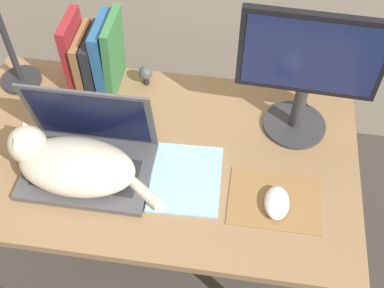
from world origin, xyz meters
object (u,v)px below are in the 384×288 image
(external_monitor, at_px, (308,70))
(computer_mouse, at_px, (277,203))
(book_row, at_px, (95,56))
(laptop, at_px, (89,154))
(notepad, at_px, (186,179))
(cat, at_px, (70,163))
(webcam, at_px, (146,74))

(external_monitor, bearing_deg, computer_mouse, -98.30)
(book_row, bearing_deg, laptop, -79.17)
(computer_mouse, bearing_deg, notepad, 168.41)
(book_row, relative_size, notepad, 1.07)
(laptop, relative_size, external_monitor, 0.87)
(cat, distance_m, notepad, 0.32)
(computer_mouse, height_order, webcam, webcam)
(notepad, distance_m, webcam, 0.41)
(laptop, height_order, notepad, laptop)
(book_row, distance_m, notepad, 0.49)
(cat, distance_m, computer_mouse, 0.56)
(laptop, distance_m, webcam, 0.36)
(computer_mouse, xyz_separation_m, webcam, (-0.44, 0.41, 0.02))
(computer_mouse, xyz_separation_m, book_row, (-0.59, 0.39, 0.10))
(cat, bearing_deg, computer_mouse, -1.74)
(laptop, bearing_deg, computer_mouse, -6.69)
(laptop, relative_size, cat, 0.80)
(computer_mouse, bearing_deg, webcam, 136.84)
(laptop, distance_m, book_row, 0.34)
(external_monitor, xyz_separation_m, book_row, (-0.63, 0.10, -0.11))
(notepad, xyz_separation_m, webcam, (-0.19, 0.36, 0.04))
(computer_mouse, distance_m, book_row, 0.71)
(book_row, bearing_deg, external_monitor, -8.58)
(external_monitor, height_order, notepad, external_monitor)
(computer_mouse, distance_m, notepad, 0.26)
(cat, relative_size, webcam, 6.37)
(external_monitor, xyz_separation_m, notepad, (-0.29, -0.24, -0.22))
(external_monitor, distance_m, computer_mouse, 0.36)
(external_monitor, relative_size, computer_mouse, 3.85)
(cat, xyz_separation_m, external_monitor, (0.61, 0.28, 0.17))
(book_row, xyz_separation_m, webcam, (0.15, 0.02, -0.07))
(laptop, height_order, computer_mouse, laptop)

